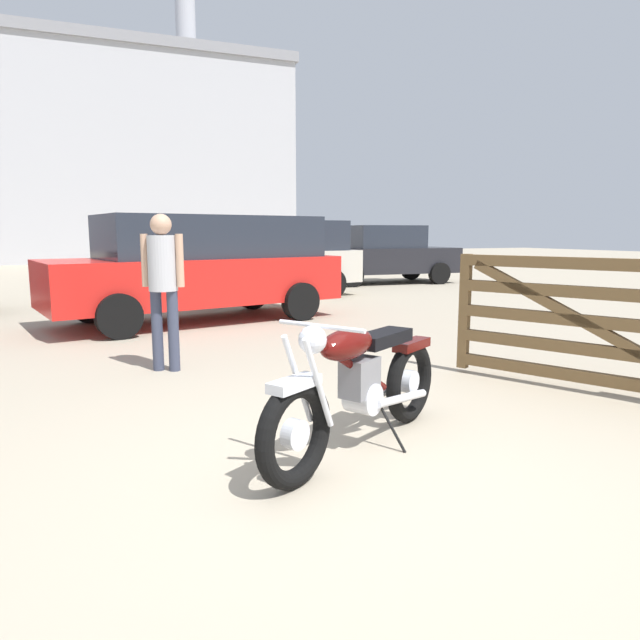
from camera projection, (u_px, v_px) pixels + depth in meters
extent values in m
plane|color=tan|center=(364.00, 474.00, 3.48)|extent=(80.00, 80.00, 0.00)
torus|color=black|center=(295.00, 434.00, 3.26)|extent=(0.61, 0.41, 0.64)
cylinder|color=silver|center=(295.00, 434.00, 3.26)|extent=(0.20, 0.16, 0.18)
torus|color=black|center=(410.00, 381.00, 4.41)|extent=(0.61, 0.41, 0.64)
cylinder|color=silver|center=(410.00, 381.00, 4.41)|extent=(0.20, 0.16, 0.18)
cube|color=silver|center=(295.00, 384.00, 3.21)|extent=(0.38, 0.29, 0.06)
cube|color=#4C0C0A|center=(412.00, 345.00, 4.38)|extent=(0.41, 0.31, 0.07)
cylinder|color=silver|center=(318.00, 384.00, 3.27)|extent=(0.27, 0.17, 0.58)
cylinder|color=silver|center=(298.00, 380.00, 3.36)|extent=(0.27, 0.17, 0.58)
sphere|color=silver|center=(313.00, 340.00, 3.31)|extent=(0.17, 0.17, 0.17)
cylinder|color=silver|center=(321.00, 326.00, 3.37)|extent=(0.33, 0.55, 0.03)
cylinder|color=#4C0C0A|center=(356.00, 369.00, 3.74)|extent=(0.68, 0.42, 0.47)
ellipsoid|color=#4C0C0A|center=(347.00, 344.00, 3.62)|extent=(0.56, 0.45, 0.20)
cube|color=black|center=(383.00, 338.00, 4.00)|extent=(0.57, 0.44, 0.09)
cube|color=slate|center=(360.00, 377.00, 3.79)|extent=(0.32, 0.29, 0.26)
cylinder|color=silver|center=(363.00, 397.00, 3.84)|extent=(0.29, 0.28, 0.22)
cylinder|color=silver|center=(402.00, 398.00, 4.10)|extent=(0.64, 0.40, 0.14)
cylinder|color=silver|center=(378.00, 394.00, 4.22)|extent=(0.64, 0.40, 0.14)
cylinder|color=black|center=(391.00, 427.00, 3.86)|extent=(0.13, 0.22, 0.33)
cube|color=brown|center=(465.00, 311.00, 5.93)|extent=(0.11, 0.12, 1.20)
cube|color=brown|center=(582.00, 377.00, 5.24)|extent=(1.09, 2.21, 0.11)
cube|color=brown|center=(584.00, 349.00, 5.20)|extent=(1.09, 2.21, 0.11)
cube|color=brown|center=(586.00, 321.00, 5.16)|extent=(1.09, 2.21, 0.11)
cube|color=brown|center=(588.00, 293.00, 5.12)|extent=(1.09, 2.21, 0.11)
cube|color=brown|center=(590.00, 264.00, 5.08)|extent=(1.09, 2.21, 0.11)
cube|color=brown|center=(586.00, 323.00, 5.16)|extent=(1.00, 2.03, 1.08)
cylinder|color=#383D51|center=(173.00, 331.00, 6.02)|extent=(0.12, 0.12, 0.86)
cylinder|color=#383D51|center=(157.00, 331.00, 6.04)|extent=(0.12, 0.12, 0.86)
cylinder|color=#B2B2B7|center=(162.00, 263.00, 5.92)|extent=(0.30, 0.30, 0.58)
cylinder|color=tan|center=(180.00, 261.00, 5.90)|extent=(0.08, 0.08, 0.55)
cylinder|color=tan|center=(145.00, 260.00, 5.94)|extent=(0.08, 0.08, 0.55)
sphere|color=tan|center=(161.00, 224.00, 5.86)|extent=(0.22, 0.22, 0.22)
cylinder|color=black|center=(119.00, 316.00, 7.85)|extent=(0.67, 0.32, 0.64)
cylinder|color=black|center=(89.00, 303.00, 9.28)|extent=(0.67, 0.32, 0.64)
cylinder|color=black|center=(301.00, 301.00, 9.54)|extent=(0.67, 0.32, 0.64)
cylinder|color=black|center=(252.00, 292.00, 10.97)|extent=(0.67, 0.32, 0.64)
cube|color=red|center=(195.00, 280.00, 9.36)|extent=(4.94, 2.57, 0.74)
cube|color=#232833|center=(211.00, 237.00, 9.42)|extent=(3.73, 2.20, 0.68)
cylinder|color=black|center=(207.00, 291.00, 11.29)|extent=(0.66, 0.29, 0.64)
cylinder|color=black|center=(178.00, 284.00, 12.76)|extent=(0.66, 0.29, 0.64)
cylinder|color=black|center=(332.00, 284.00, 12.86)|extent=(0.66, 0.29, 0.64)
cylinder|color=black|center=(294.00, 278.00, 14.34)|extent=(0.66, 0.29, 0.64)
cube|color=beige|center=(255.00, 267.00, 12.76)|extent=(4.89, 2.37, 0.74)
cube|color=#232833|center=(267.00, 236.00, 12.80)|extent=(3.68, 2.05, 0.68)
cylinder|color=black|center=(411.00, 270.00, 17.86)|extent=(0.64, 0.26, 0.62)
cylinder|color=black|center=(439.00, 273.00, 16.25)|extent=(0.64, 0.26, 0.62)
cylinder|color=black|center=(331.00, 272.00, 16.99)|extent=(0.64, 0.26, 0.62)
cylinder|color=black|center=(352.00, 276.00, 15.38)|extent=(0.64, 0.26, 0.62)
cube|color=black|center=(384.00, 260.00, 16.56)|extent=(4.34, 2.11, 0.72)
cube|color=#232833|center=(384.00, 237.00, 16.46)|extent=(2.14, 1.74, 0.64)
cube|color=#B2B2B7|center=(104.00, 166.00, 31.15)|extent=(19.18, 10.90, 10.16)
cube|color=gray|center=(98.00, 64.00, 30.34)|extent=(19.49, 11.21, 0.50)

